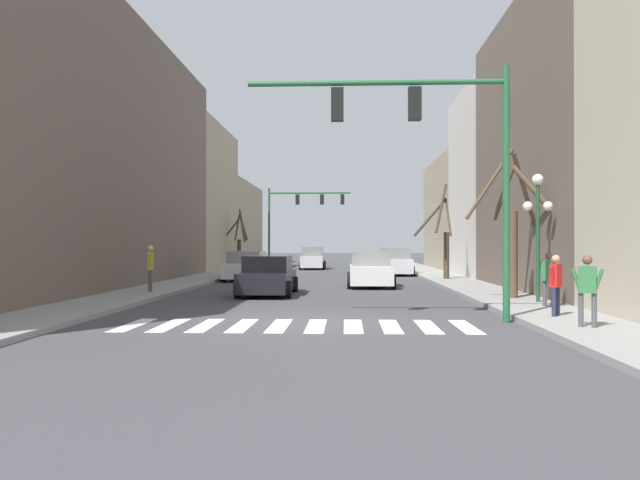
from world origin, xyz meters
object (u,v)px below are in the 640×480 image
car_parked_left_mid (247,267)px  street_tree_left_mid (443,240)px  traffic_signal_near (432,137)px  pedestrian_near_right_corner (556,280)px  car_driving_away_lane (370,270)px  street_lamp_right_corner (538,211)px  pedestrian_on_left_sidewalk (150,264)px  street_tree_left_far (239,240)px  street_tree_right_near (514,228)px  car_parked_right_near (313,259)px  pedestrian_crossing_street (587,285)px  car_driving_toward_lane (268,276)px  pedestrian_on_right_sidewalk (549,274)px  car_parked_left_near (395,262)px  traffic_signal_far (299,209)px

car_parked_left_mid → street_tree_left_mid: size_ratio=0.97×
traffic_signal_near → pedestrian_near_right_corner: (3.18, 0.21, -3.64)m
car_driving_away_lane → car_parked_left_mid: bearing=53.1°
street_lamp_right_corner → pedestrian_on_left_sidewalk: street_lamp_right_corner is taller
street_lamp_right_corner → car_parked_left_mid: (-11.57, 13.77, -2.30)m
street_tree_left_far → street_tree_right_near: bearing=-61.5°
street_tree_right_near → car_parked_right_near: bearing=107.0°
pedestrian_crossing_street → pedestrian_on_left_sidewalk: bearing=166.9°
car_driving_away_lane → street_tree_left_mid: bearing=-44.9°
car_driving_toward_lane → pedestrian_on_right_sidewalk: bearing=57.7°
street_tree_left_mid → car_parked_left_mid: bearing=175.1°
pedestrian_on_right_sidewalk → traffic_signal_near: bearing=-90.6°
street_tree_right_near → car_parked_left_mid: bearing=132.4°
car_parked_left_near → car_parked_right_near: bearing=32.0°
car_parked_left_near → traffic_signal_far: bearing=30.8°
pedestrian_near_right_corner → street_tree_left_far: (-13.54, 31.19, 1.24)m
pedestrian_near_right_corner → street_tree_left_far: street_tree_left_far is taller
traffic_signal_near → car_parked_left_mid: 19.93m
pedestrian_on_left_sidewalk → pedestrian_on_right_sidewalk: size_ratio=1.12×
car_parked_left_mid → street_tree_right_near: bearing=-137.6°
pedestrian_on_right_sidewalk → pedestrian_near_right_corner: bearing=-49.5°
street_lamp_right_corner → pedestrian_on_right_sidewalk: 2.50m
car_driving_toward_lane → pedestrian_crossing_street: (8.40, -10.26, 0.37)m
pedestrian_on_right_sidewalk → car_driving_away_lane: bearing=169.3°
car_parked_right_near → street_tree_left_far: 5.99m
pedestrian_on_right_sidewalk → car_parked_left_mid: bearing=-179.0°
traffic_signal_near → pedestrian_near_right_corner: bearing=3.7°
street_tree_right_near → street_tree_left_mid: bearing=93.3°
car_parked_left_mid → pedestrian_on_left_sidewalk: pedestrian_on_left_sidewalk is taller
pedestrian_on_right_sidewalk → traffic_signal_far: bearing=161.0°
pedestrian_on_right_sidewalk → street_tree_right_near: (-0.19, 3.03, 1.43)m
car_parked_left_mid → pedestrian_crossing_street: bearing=-151.5°
pedestrian_on_left_sidewalk → street_tree_left_far: 23.55m
car_driving_toward_lane → pedestrian_near_right_corner: 11.72m
traffic_signal_near → street_lamp_right_corner: bearing=46.8°
car_parked_right_near → street_tree_left_mid: 17.83m
street_tree_left_far → street_tree_left_mid: size_ratio=0.90×
car_driving_away_lane → pedestrian_on_left_sidewalk: (-8.70, -5.17, 0.43)m
street_lamp_right_corner → car_parked_left_mid: street_lamp_right_corner is taller
car_driving_toward_lane → street_tree_right_near: (8.82, -2.68, 1.80)m
car_driving_toward_lane → street_tree_left_mid: 12.04m
car_parked_left_near → pedestrian_near_right_corner: bearing=-174.5°
pedestrian_on_left_sidewalk → street_tree_right_near: size_ratio=0.35×
car_driving_toward_lane → car_parked_right_near: bearing=179.0°
pedestrian_crossing_street → pedestrian_near_right_corner: size_ratio=1.02×
pedestrian_on_right_sidewalk → street_tree_left_far: size_ratio=0.35×
traffic_signal_far → street_tree_left_mid: (9.05, -18.62, -2.72)m
street_tree_left_far → traffic_signal_near: bearing=-71.7°
pedestrian_crossing_street → pedestrian_on_right_sidewalk: same height
car_parked_left_mid → car_parked_left_near: bearing=-55.3°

